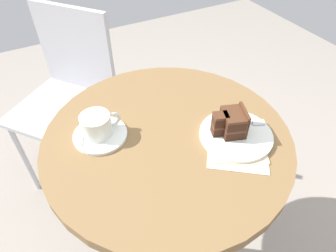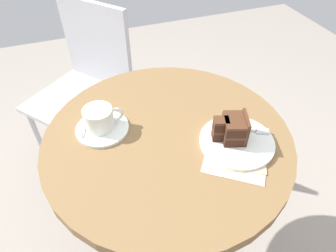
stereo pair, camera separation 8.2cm
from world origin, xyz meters
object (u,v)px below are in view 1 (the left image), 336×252
(napkin, at_px, (237,146))
(fork, at_px, (246,123))
(teaspoon, at_px, (82,130))
(saucer, at_px, (100,135))
(cake_slice, at_px, (231,123))
(cafe_chair, at_px, (70,88))
(cake_plate, at_px, (236,135))
(coffee_cup, at_px, (97,124))

(napkin, bearing_deg, fork, 38.30)
(teaspoon, xyz_separation_m, napkin, (0.36, -0.25, -0.01))
(saucer, bearing_deg, cake_slice, -26.82)
(cake_slice, relative_size, cafe_chair, 0.12)
(napkin, relative_size, cafe_chair, 0.26)
(cake_plate, relative_size, cake_slice, 2.03)
(teaspoon, relative_size, cafe_chair, 0.11)
(cake_slice, height_order, napkin, cake_slice)
(teaspoon, relative_size, napkin, 0.42)
(saucer, xyz_separation_m, teaspoon, (-0.04, 0.04, 0.01))
(cake_slice, bearing_deg, saucer, 153.18)
(coffee_cup, xyz_separation_m, teaspoon, (-0.04, 0.03, -0.03))
(napkin, bearing_deg, saucer, 146.08)
(teaspoon, bearing_deg, cake_plate, -101.47)
(cake_plate, height_order, napkin, cake_plate)
(napkin, distance_m, cafe_chair, 0.85)
(saucer, xyz_separation_m, coffee_cup, (-0.00, 0.01, 0.04))
(napkin, height_order, cafe_chair, cafe_chair)
(saucer, height_order, cake_slice, cake_slice)
(napkin, xyz_separation_m, cafe_chair, (-0.31, 0.76, -0.19))
(cake_slice, relative_size, fork, 0.73)
(coffee_cup, bearing_deg, saucer, -69.26)
(coffee_cup, distance_m, napkin, 0.39)
(cake_plate, bearing_deg, cake_slice, 129.82)
(coffee_cup, distance_m, fork, 0.43)
(fork, relative_size, napkin, 0.61)
(coffee_cup, distance_m, cake_plate, 0.39)
(cake_slice, height_order, cafe_chair, cafe_chair)
(coffee_cup, xyz_separation_m, cake_slice, (0.33, -0.17, 0.00))
(teaspoon, distance_m, cake_slice, 0.42)
(teaspoon, xyz_separation_m, cake_plate, (0.38, -0.22, -0.00))
(coffee_cup, height_order, cake_plate, coffee_cup)
(teaspoon, bearing_deg, cafe_chair, 12.81)
(saucer, relative_size, fork, 1.10)
(cake_slice, bearing_deg, coffee_cup, 152.49)
(napkin, bearing_deg, coffee_cup, 145.51)
(cake_plate, height_order, fork, fork)
(fork, xyz_separation_m, napkin, (-0.07, -0.06, -0.01))
(saucer, bearing_deg, cafe_chair, 89.21)
(saucer, relative_size, teaspoon, 1.61)
(coffee_cup, relative_size, cake_slice, 1.13)
(teaspoon, bearing_deg, saucer, -113.74)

